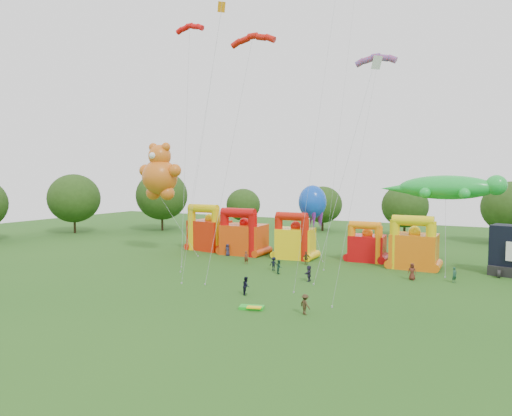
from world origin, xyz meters
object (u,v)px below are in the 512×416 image
at_px(bouncy_castle_0, 208,232).
at_px(octopus_kite, 314,215).
at_px(spectator_0, 228,250).
at_px(spectator_4, 306,258).
at_px(bouncy_castle_2, 295,241).
at_px(gecko_kite, 446,202).
at_px(teddy_bear_kite, 163,182).

distance_m(bouncy_castle_0, octopus_kite, 16.81).
relative_size(spectator_0, spectator_4, 1.00).
height_order(bouncy_castle_2, gecko_kite, gecko_kite).
relative_size(bouncy_castle_0, spectator_4, 4.16).
height_order(teddy_bear_kite, spectator_0, teddy_bear_kite).
distance_m(bouncy_castle_2, spectator_4, 4.80).
height_order(octopus_kite, spectator_0, octopus_kite).
bearing_deg(spectator_4, gecko_kite, 157.82).
bearing_deg(bouncy_castle_2, teddy_bear_kite, -163.49).
bearing_deg(teddy_bear_kite, spectator_4, 5.14).
relative_size(octopus_kite, spectator_0, 5.97).
bearing_deg(spectator_4, teddy_bear_kite, -40.66).
height_order(octopus_kite, spectator_4, octopus_kite).
bearing_deg(gecko_kite, bouncy_castle_2, -169.81).
height_order(bouncy_castle_2, spectator_0, bouncy_castle_2).
height_order(gecko_kite, spectator_0, gecko_kite).
distance_m(bouncy_castle_0, bouncy_castle_2, 14.33).
distance_m(gecko_kite, spectator_4, 18.17).
xyz_separation_m(bouncy_castle_0, gecko_kite, (32.63, 2.57, 5.25)).
xyz_separation_m(bouncy_castle_0, bouncy_castle_2, (14.31, -0.73, -0.21)).
relative_size(bouncy_castle_0, teddy_bear_kite, 0.44).
relative_size(bouncy_castle_0, octopus_kite, 0.70).
height_order(bouncy_castle_2, octopus_kite, octopus_kite).
relative_size(teddy_bear_kite, octopus_kite, 1.59).
bearing_deg(gecko_kite, spectator_0, -168.11).
height_order(bouncy_castle_0, octopus_kite, octopus_kite).
height_order(bouncy_castle_0, gecko_kite, gecko_kite).
distance_m(bouncy_castle_2, teddy_bear_kite, 20.20).
relative_size(bouncy_castle_2, gecko_kite, 0.43).
distance_m(bouncy_castle_0, spectator_0, 6.42).
distance_m(teddy_bear_kite, gecko_kite, 37.28).
height_order(bouncy_castle_2, spectator_4, bouncy_castle_2).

